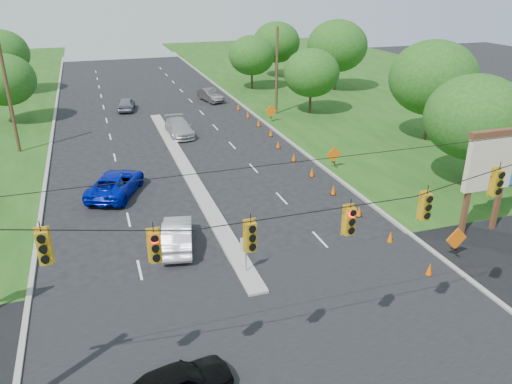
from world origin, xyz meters
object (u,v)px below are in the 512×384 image
object	(u,v)px
pylon_sign	(491,165)
white_sedan	(177,235)
black_sedan	(177,384)
blue_pickup	(116,183)

from	to	relation	value
pylon_sign	white_sedan	bearing A→B (deg)	168.21
pylon_sign	black_sedan	world-z (taller)	pylon_sign
black_sedan	blue_pickup	size ratio (longest dim) A/B	0.70
black_sedan	white_sedan	size ratio (longest dim) A/B	0.89
pylon_sign	blue_pickup	size ratio (longest dim) A/B	1.08
pylon_sign	black_sedan	size ratio (longest dim) A/B	1.53
black_sedan	pylon_sign	bearing A→B (deg)	-82.35
pylon_sign	blue_pickup	xyz separation A→B (m)	(-19.70, 12.03, -3.21)
blue_pickup	white_sedan	bearing A→B (deg)	131.02
black_sedan	blue_pickup	bearing A→B (deg)	-10.63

